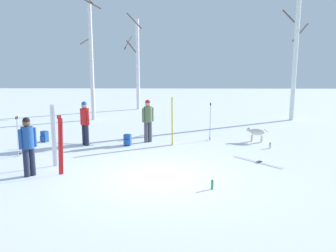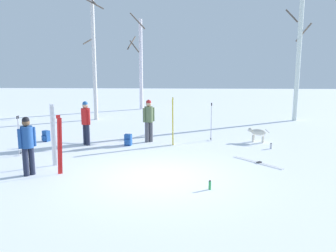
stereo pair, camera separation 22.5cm
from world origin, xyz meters
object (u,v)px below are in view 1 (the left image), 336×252
birch_tree_3 (296,49)px  dog (256,132)px  person_2 (85,120)px  ski_poles_1 (18,135)px  ski_pair_planted_2 (54,136)px  ski_pair_lying_0 (258,162)px  birch_tree_1 (91,53)px  backpack_1 (127,140)px  birch_tree_2 (137,63)px  ski_poles_0 (210,121)px  water_bottle_0 (270,146)px  ski_pair_planted_0 (172,121)px  person_1 (28,143)px  ski_pair_planted_1 (61,145)px  person_0 (148,118)px  water_bottle_1 (212,185)px  backpack_0 (44,137)px

birch_tree_3 → dog: bearing=-120.7°
person_2 → dog: size_ratio=2.07×
birch_tree_3 → ski_poles_1: bearing=-147.5°
ski_pair_planted_2 → ski_pair_lying_0: bearing=4.3°
ski_pair_lying_0 → birch_tree_1: bearing=131.5°
backpack_1 → birch_tree_2: (-0.57, 10.03, 2.81)m
person_2 → birch_tree_3: size_ratio=0.24×
ski_pair_planted_2 → ski_poles_0: size_ratio=1.26×
ski_pair_lying_0 → ski_poles_1: size_ratio=1.09×
water_bottle_0 → birch_tree_1: size_ratio=0.03×
ski_pair_planted_0 → backpack_1: bearing=-174.5°
ski_pair_lying_0 → backpack_1: size_ratio=3.47×
dog → ski_pair_lying_0: size_ratio=0.54×
person_1 → backpack_1: (2.35, 3.68, -0.77)m
person_2 → ski_pair_planted_2: ski_pair_planted_2 is taller
backpack_1 → birch_tree_2: 10.43m
ski_pair_planted_1 → dog: bearing=32.7°
person_0 → ski_poles_1: person_0 is taller
dog → ski_pair_planted_2: size_ratio=0.43×
birch_tree_1 → birch_tree_2: birch_tree_1 is taller
birch_tree_3 → person_1: bearing=-137.7°
ski_pair_planted_1 → ski_pair_lying_0: (6.02, 1.31, -0.86)m
dog → birch_tree_1: birch_tree_1 is taller
backpack_1 → birch_tree_2: birch_tree_2 is taller
ski_pair_planted_2 → ski_pair_planted_0: bearing=38.0°
person_2 → water_bottle_1: person_2 is taller
water_bottle_0 → water_bottle_1: size_ratio=0.88×
person_2 → person_0: bearing=13.8°
person_0 → ski_pair_planted_0: ski_pair_planted_0 is taller
person_0 → birch_tree_1: (-3.36, 5.24, 2.60)m
ski_pair_planted_2 → birch_tree_3: (10.16, 8.64, 2.82)m
dog → ski_poles_1: bearing=-165.3°
backpack_1 → ski_poles_1: bearing=-156.3°
ski_pair_planted_0 → backpack_0: ski_pair_planted_0 is taller
person_0 → ski_pair_planted_2: bearing=-129.2°
dog → birch_tree_2: size_ratio=0.14×
ski_pair_lying_0 → water_bottle_0: size_ratio=6.99×
dog → ski_pair_planted_1: ski_pair_planted_1 is taller
water_bottle_1 → birch_tree_3: bearing=62.9°
person_2 → ski_pair_planted_2: size_ratio=0.88×
water_bottle_0 → birch_tree_1: (-8.02, 6.21, 3.48)m
backpack_0 → ski_pair_planted_2: bearing=-65.5°
ski_pair_lying_0 → backpack_0: bearing=160.7°
person_0 → dog: size_ratio=2.07×
person_2 → birch_tree_2: size_ratio=0.28×
water_bottle_1 → birch_tree_3: birch_tree_3 is taller
person_1 → backpack_1: person_1 is taller
ski_pair_lying_0 → ski_poles_1: (-8.10, 0.65, 0.74)m
person_0 → birch_tree_3: size_ratio=0.24×
ski_poles_0 → ski_pair_lying_0: bearing=-68.3°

